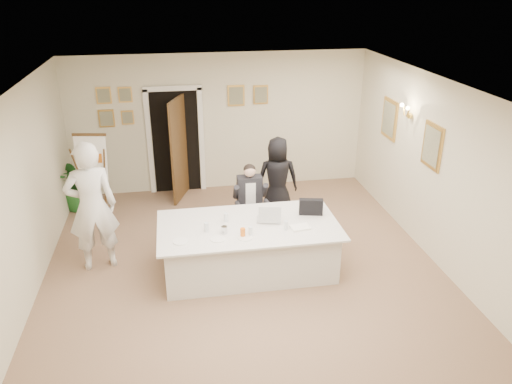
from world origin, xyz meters
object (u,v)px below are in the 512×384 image
object	(u,v)px
potted_palm	(78,181)
paper_stack	(300,227)
seated_man	(250,201)
laptop	(268,212)
standing_man	(92,207)
oj_glass	(243,233)
conference_table	(249,247)
laptop_bag	(311,207)
flip_chart	(96,180)
standing_woman	(277,178)
steel_jug	(224,230)

from	to	relation	value
potted_palm	paper_stack	xyz separation A→B (m)	(3.60, -3.02, 0.23)
seated_man	laptop	world-z (taller)	seated_man
standing_man	oj_glass	bearing A→B (deg)	145.93
laptop	paper_stack	world-z (taller)	laptop
conference_table	laptop_bag	size ratio (longest dim) A/B	7.37
potted_palm	paper_stack	world-z (taller)	potted_palm
flip_chart	standing_man	distance (m)	1.78
standing_woman	paper_stack	size ratio (longest dim) A/B	5.53
oj_glass	standing_man	bearing A→B (deg)	158.32
standing_woman	potted_palm	bearing A→B (deg)	-8.33
flip_chart	standing_woman	xyz separation A→B (m)	(3.26, -0.52, 0.02)
standing_woman	steel_jug	size ratio (longest dim) A/B	13.97
seated_man	flip_chart	bearing A→B (deg)	150.52
laptop_bag	laptop	bearing A→B (deg)	-160.82
potted_palm	laptop	size ratio (longest dim) A/B	3.12
laptop_bag	oj_glass	distance (m)	1.26
flip_chart	laptop	size ratio (longest dim) A/B	4.50
seated_man	potted_palm	size ratio (longest dim) A/B	1.18
oj_glass	standing_woman	bearing A→B (deg)	65.62
paper_stack	flip_chart	bearing A→B (deg)	141.97
potted_palm	steel_jug	size ratio (longest dim) A/B	10.11
standing_woman	flip_chart	bearing A→B (deg)	-1.40
standing_woman	seated_man	bearing A→B (deg)	53.67
standing_woman	paper_stack	bearing A→B (deg)	95.31
paper_stack	oj_glass	bearing A→B (deg)	-172.77
standing_man	standing_woman	distance (m)	3.32
paper_stack	laptop	bearing A→B (deg)	140.29
standing_man	oj_glass	distance (m)	2.30
standing_man	laptop_bag	world-z (taller)	standing_man
potted_palm	laptop_bag	size ratio (longest dim) A/B	3.07
standing_woman	oj_glass	world-z (taller)	standing_woman
flip_chart	standing_man	bearing A→B (deg)	-84.06
conference_table	seated_man	bearing A→B (deg)	79.69
paper_stack	potted_palm	bearing A→B (deg)	139.98
conference_table	flip_chart	world-z (taller)	flip_chart
laptop_bag	paper_stack	size ratio (longest dim) A/B	1.30
conference_table	potted_palm	distance (m)	4.00
potted_palm	standing_woman	bearing A→B (deg)	-15.96
flip_chart	laptop	bearing A→B (deg)	-37.77
conference_table	paper_stack	xyz separation A→B (m)	(0.73, -0.24, 0.40)
conference_table	oj_glass	size ratio (longest dim) A/B	20.54
potted_palm	steel_jug	bearing A→B (deg)	-50.19
potted_palm	oj_glass	world-z (taller)	potted_palm
conference_table	potted_palm	size ratio (longest dim) A/B	2.40
paper_stack	steel_jug	size ratio (longest dim) A/B	2.53
conference_table	standing_woman	world-z (taller)	standing_woman
potted_palm	laptop	xyz separation A→B (m)	(3.19, -2.68, 0.36)
potted_palm	laptop	distance (m)	4.18
conference_table	oj_glass	xyz separation A→B (m)	(-0.14, -0.35, 0.45)
flip_chart	paper_stack	bearing A→B (deg)	-38.03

